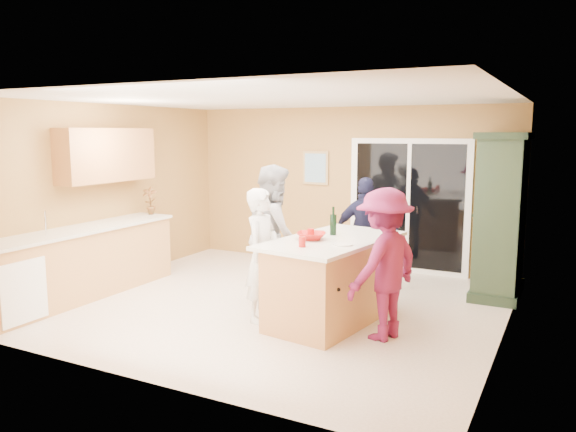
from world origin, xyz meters
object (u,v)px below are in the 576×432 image
at_px(woman_white, 263,255).
at_px(woman_magenta, 384,264).
at_px(kitchen_island, 332,283).
at_px(woman_navy, 366,234).
at_px(woman_grey, 275,235).
at_px(green_hutch, 501,217).

bearing_deg(woman_white, woman_magenta, -89.11).
height_order(kitchen_island, woman_navy, woman_navy).
distance_m(kitchen_island, woman_navy, 1.52).
height_order(kitchen_island, woman_grey, woman_grey).
distance_m(green_hutch, woman_grey, 3.04).
distance_m(green_hutch, woman_white, 3.32).
xyz_separation_m(green_hutch, woman_grey, (-2.52, -1.69, -0.17)).
relative_size(green_hutch, woman_navy, 1.39).
height_order(kitchen_island, green_hutch, green_hutch).
bearing_deg(kitchen_island, woman_magenta, -10.73).
bearing_deg(green_hutch, woman_magenta, -111.62).
height_order(woman_white, woman_navy, woman_navy).
bearing_deg(woman_navy, woman_white, 48.66).
relative_size(woman_grey, woman_navy, 1.13).
relative_size(kitchen_island, woman_navy, 1.27).
distance_m(green_hutch, woman_navy, 1.80).
relative_size(kitchen_island, woman_white, 1.28).
xyz_separation_m(kitchen_island, woman_magenta, (0.69, -0.25, 0.35)).
bearing_deg(woman_grey, woman_white, 165.79).
relative_size(green_hutch, woman_grey, 1.22).
bearing_deg(green_hutch, woman_white, -134.77).
distance_m(woman_grey, woman_navy, 1.42).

